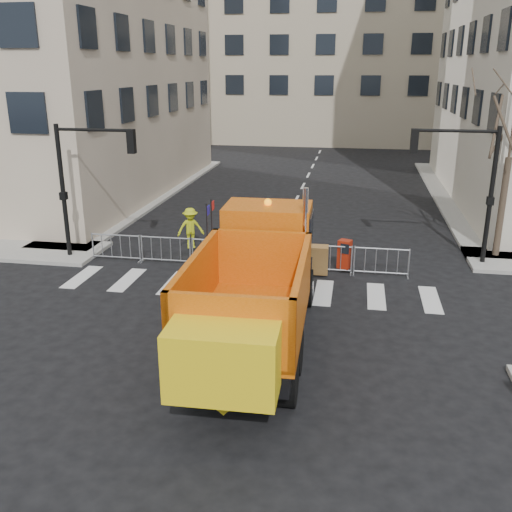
% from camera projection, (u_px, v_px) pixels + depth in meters
% --- Properties ---
extents(ground, '(120.00, 120.00, 0.00)m').
position_uv_depth(ground, '(216.00, 363.00, 15.09)').
color(ground, black).
rests_on(ground, ground).
extents(sidewalk_back, '(64.00, 5.00, 0.15)m').
position_uv_depth(sidewalk_back, '(266.00, 259.00, 23.01)').
color(sidewalk_back, gray).
rests_on(sidewalk_back, ground).
extents(building_far, '(30.00, 18.00, 24.00)m').
position_uv_depth(building_far, '(332.00, 21.00, 59.88)').
color(building_far, tan).
rests_on(building_far, ground).
extents(traffic_light_left, '(0.18, 0.18, 5.40)m').
position_uv_depth(traffic_light_left, '(63.00, 193.00, 22.56)').
color(traffic_light_left, black).
rests_on(traffic_light_left, ground).
extents(traffic_light_right, '(0.18, 0.18, 5.40)m').
position_uv_depth(traffic_light_right, '(491.00, 198.00, 21.71)').
color(traffic_light_right, black).
rests_on(traffic_light_right, ground).
extents(crowd_barriers, '(12.60, 0.60, 1.10)m').
position_uv_depth(crowd_barriers, '(244.00, 254.00, 22.14)').
color(crowd_barriers, '#9EA0A5').
rests_on(crowd_barriers, ground).
extents(street_tree, '(3.00, 3.00, 7.50)m').
position_uv_depth(street_tree, '(508.00, 167.00, 22.20)').
color(street_tree, '#382B21').
rests_on(street_tree, ground).
extents(plow_truck, '(3.60, 11.03, 4.26)m').
position_uv_depth(plow_truck, '(256.00, 284.00, 15.37)').
color(plow_truck, black).
rests_on(plow_truck, ground).
extents(cop_a, '(0.77, 0.73, 1.78)m').
position_uv_depth(cop_a, '(296.00, 253.00, 21.13)').
color(cop_a, black).
rests_on(cop_a, ground).
extents(cop_b, '(1.02, 0.84, 1.94)m').
position_uv_depth(cop_b, '(280.00, 250.00, 21.20)').
color(cop_b, black).
rests_on(cop_b, ground).
extents(cop_c, '(0.98, 0.87, 1.60)m').
position_uv_depth(cop_c, '(289.00, 255.00, 21.20)').
color(cop_c, black).
rests_on(cop_c, ground).
extents(worker, '(1.29, 1.05, 1.73)m').
position_uv_depth(worker, '(191.00, 228.00, 23.96)').
color(worker, '#B5BF16').
rests_on(worker, sidewalk_back).
extents(newspaper_box, '(0.56, 0.53, 1.10)m').
position_uv_depth(newspaper_box, '(345.00, 254.00, 21.65)').
color(newspaper_box, maroon).
rests_on(newspaper_box, sidewalk_back).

